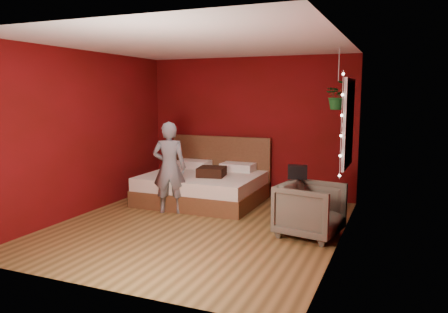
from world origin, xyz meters
TOP-DOWN VIEW (x-y plane):
  - floor at (0.00, 0.00)m, footprint 4.50×4.50m
  - room_walls at (0.00, 0.00)m, footprint 4.04×4.54m
  - window at (1.97, 0.90)m, footprint 0.05×0.97m
  - fairy_lights at (1.94, 0.38)m, footprint 0.04×0.04m
  - bed at (-0.56, 1.44)m, footprint 2.01×1.71m
  - person at (-0.75, 0.50)m, footprint 0.63×0.51m
  - armchair at (1.60, 0.17)m, footprint 0.93×0.91m
  - handbag at (1.36, 0.42)m, footprint 0.29×0.19m
  - throw_pillow at (-0.33, 1.23)m, footprint 0.52×0.52m
  - hanging_plant at (1.77, 1.18)m, footprint 0.48×0.46m

SIDE VIEW (x-z plane):
  - floor at x=0.00m, z-range 0.00..0.00m
  - bed at x=-0.56m, z-range -0.27..0.84m
  - armchair at x=1.60m, z-range 0.00..0.73m
  - throw_pillow at x=-0.33m, z-range 0.50..0.66m
  - person at x=-0.75m, z-range 0.00..1.48m
  - handbag at x=1.36m, z-range 0.73..0.92m
  - fairy_lights at x=1.94m, z-range 0.77..2.22m
  - window at x=1.97m, z-range 0.87..2.14m
  - room_walls at x=0.00m, z-range 0.37..2.99m
  - hanging_plant at x=1.77m, z-range 1.44..2.35m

